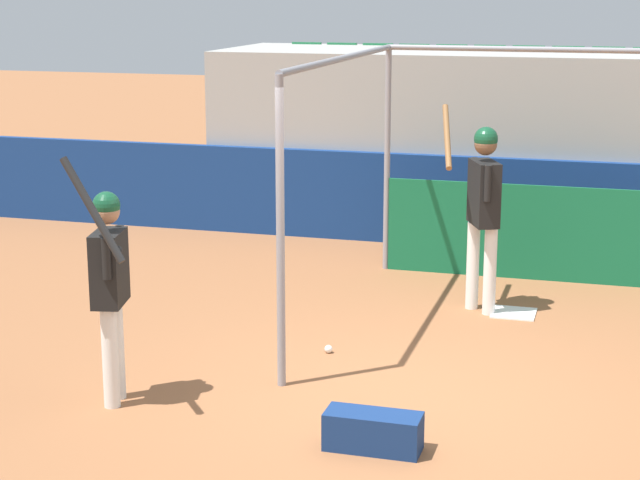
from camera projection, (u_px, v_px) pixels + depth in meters
The scene contains 9 objects.
ground_plane at pixel (393, 399), 8.70m from camera, with size 60.00×60.00×0.00m, color #935B38.
outfield_wall at pixel (484, 203), 13.59m from camera, with size 24.00×0.12×1.18m.
bleacher_section at pixel (498, 140), 14.63m from camera, with size 7.60×2.40×2.46m.
batting_cage at pixel (534, 191), 11.24m from camera, with size 3.60×4.06×2.63m.
home_plate at pixel (514, 313), 10.96m from camera, with size 0.44×0.44×0.02m.
player_batter at pixel (483, 199), 10.79m from camera, with size 0.73×0.82×2.08m.
player_waiting at pixel (109, 278), 8.38m from camera, with size 0.56×0.70×2.04m.
equipment_bag at pixel (373, 431), 7.72m from camera, with size 0.70×0.28×0.28m.
baseball at pixel (328, 349), 9.78m from camera, with size 0.07×0.07×0.07m.
Camera 1 is at (1.69, -8.02, 3.27)m, focal length 60.00 mm.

